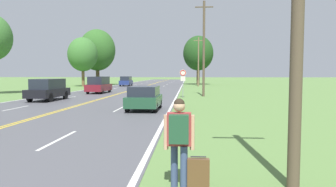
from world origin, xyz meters
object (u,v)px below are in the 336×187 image
Objects in this scene: tree_behind_sign at (83,54)px; car_dark_green_hatchback_approaching at (144,98)px; traffic_sign at (183,77)px; tree_right_cluster at (97,50)px; car_black_suv_mid_near at (48,89)px; suitcase at (198,175)px; car_maroon_van_mid_far at (99,85)px; tree_mid_treeline at (198,53)px; car_dark_blue_van_receding at (126,81)px; hitchhiker_person at (179,134)px.

car_dark_green_hatchback_approaching is (16.16, -34.42, -4.96)m from tree_behind_sign.
tree_right_cluster is (-17.67, 30.73, 5.00)m from traffic_sign.
traffic_sign reaches higher than car_black_suv_mid_near.
traffic_sign is (-0.67, 22.84, 1.70)m from suitcase.
tree_behind_sign reaches higher than car_dark_green_hatchback_approaching.
car_maroon_van_mid_far is at bearing -65.33° from tree_behind_sign.
tree_behind_sign is at bearing 26.06° from car_maroon_van_mid_far.
car_dark_green_hatchback_approaching is at bearing -64.86° from tree_behind_sign.
car_dark_green_hatchback_approaching is 17.83m from car_maroon_van_mid_far.
tree_mid_treeline is 2.31× the size of car_dark_blue_van_receding.
car_maroon_van_mid_far is at bearing -113.48° from tree_mid_treeline.
tree_right_cluster is (-20.30, -4.23, 0.42)m from tree_mid_treeline.
tree_right_cluster is (0.72, 6.40, 1.27)m from tree_behind_sign.
car_dark_blue_van_receding is at bearing -165.62° from car_dark_green_hatchback_approaching.
car_maroon_van_mid_far is (-10.26, 28.77, -0.10)m from hitchhiker_person.
tree_right_cluster is at bearing 83.55° from tree_behind_sign.
suitcase is 13.08m from car_dark_green_hatchback_approaching.
hitchhiker_person is 56.77m from tree_right_cluster.
tree_right_cluster is 2.38× the size of car_maroon_van_mid_far.
hitchhiker_person is at bearing 83.13° from suitcase.
car_dark_green_hatchback_approaching is at bearing -152.92° from car_maroon_van_mid_far.
hitchhiker_person reaches higher than car_dark_green_hatchback_approaching.
tree_mid_treeline is 2.89× the size of car_dark_green_hatchback_approaching.
hitchhiker_person is 0.38× the size of car_black_suv_mid_near.
hitchhiker_person is at bearing -168.29° from car_dark_blue_van_receding.
suitcase is at bearing -146.19° from car_black_suv_mid_near.
tree_mid_treeline is at bearing 26.83° from tree_behind_sign.
car_black_suv_mid_near is (-12.08, 18.99, 0.66)m from suitcase.
car_dark_green_hatchback_approaching is at bearing -167.74° from car_dark_blue_van_receding.
tree_right_cluster reaches higher than hitchhiker_person.
traffic_sign is 0.57× the size of car_black_suv_mid_near.
hitchhiker_person is 0.20× the size of tree_behind_sign.
car_dark_blue_van_receding is (-11.07, 26.76, -1.08)m from traffic_sign.
car_dark_blue_van_receding reaches higher than car_dark_green_hatchback_approaching.
car_dark_blue_van_receding is at bearing 112.48° from traffic_sign.
car_dark_blue_van_receding is (-13.69, -8.20, -5.66)m from tree_mid_treeline.
tree_mid_treeline reaches higher than car_dark_green_hatchback_approaching.
tree_behind_sign is at bearing 107.18° from car_dark_blue_van_receding.
tree_behind_sign is at bearing 21.65° from hitchhiker_person.
car_maroon_van_mid_far is at bearing 20.28° from suitcase.
tree_behind_sign is 6.57m from tree_right_cluster.
tree_behind_sign is at bearing -153.95° from car_dark_green_hatchback_approaching.
car_maroon_van_mid_far is 1.06× the size of car_dark_blue_van_receding.
car_black_suv_mid_near is at bearing 32.46° from suitcase.
suitcase is 0.06× the size of tree_right_cluster.
tree_right_cluster is at bearing -158.39° from car_dark_green_hatchback_approaching.
traffic_sign reaches higher than car_dark_green_hatchback_approaching.
tree_right_cluster is 26.62m from car_maroon_van_mid_far.
tree_behind_sign is 0.79× the size of tree_right_cluster.
car_black_suv_mid_near is at bearing -76.06° from tree_behind_sign.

